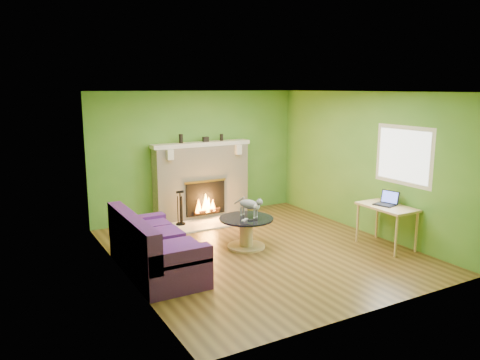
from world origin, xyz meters
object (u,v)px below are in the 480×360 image
at_px(sofa, 153,249).
at_px(coffee_table, 246,230).
at_px(desk, 387,211).
at_px(cat, 249,207).

relative_size(sofa, coffee_table, 2.16).
distance_m(sofa, coffee_table, 1.75).
height_order(sofa, desk, sofa).
relative_size(sofa, desk, 2.04).
bearing_deg(coffee_table, cat, 32.01).
bearing_deg(desk, cat, 149.39).
relative_size(coffee_table, cat, 1.64).
xyz_separation_m(desk, cat, (-2.00, 1.18, 0.06)).
bearing_deg(desk, sofa, 167.01).
distance_m(coffee_table, desk, 2.39).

